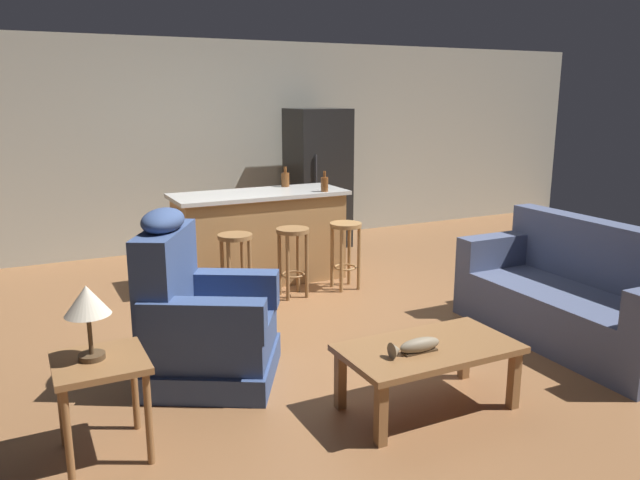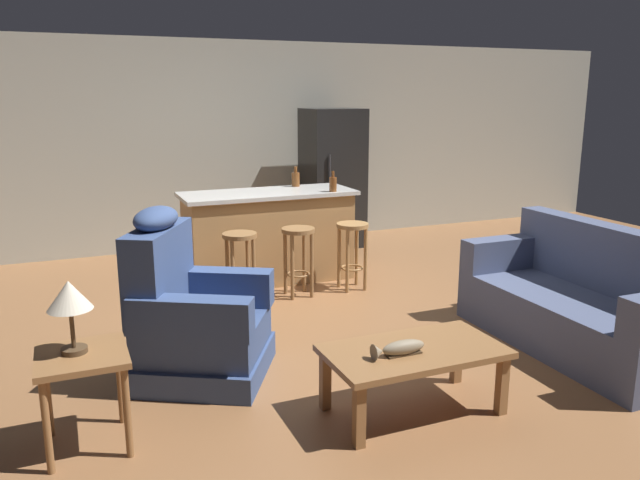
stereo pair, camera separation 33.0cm
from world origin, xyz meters
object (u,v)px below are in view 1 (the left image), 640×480
at_px(table_lamp, 87,304).
at_px(bar_stool_left, 236,256).
at_px(refrigerator, 318,178).
at_px(coffee_table, 428,354).
at_px(couch, 578,299).
at_px(fish_figurine, 415,346).
at_px(bar_stool_right, 346,243).
at_px(recliner_near_lamp, 200,321).
at_px(end_table, 101,376).
at_px(kitchen_island, 260,237).
at_px(bottle_short_amber, 324,184).
at_px(bar_stool_middle, 293,249).
at_px(bottle_tall_green, 285,179).

relative_size(table_lamp, bar_stool_left, 0.60).
relative_size(table_lamp, refrigerator, 0.23).
relative_size(coffee_table, couch, 0.58).
relative_size(fish_figurine, couch, 0.18).
xyz_separation_m(couch, bar_stool_left, (-2.17, 2.03, 0.13)).
bearing_deg(bar_stool_right, recliner_near_lamp, -143.97).
height_order(recliner_near_lamp, end_table, recliner_near_lamp).
distance_m(kitchen_island, bar_stool_left, 0.80).
xyz_separation_m(end_table, bottle_short_amber, (2.58, 2.43, 0.57)).
xyz_separation_m(couch, bar_stool_right, (-1.01, 2.03, 0.13)).
relative_size(fish_figurine, bar_stool_middle, 0.50).
height_order(table_lamp, kitchen_island, table_lamp).
bearing_deg(bar_stool_middle, refrigerator, 57.44).
bearing_deg(bar_stool_middle, bar_stool_right, 0.00).
distance_m(bar_stool_left, bar_stool_middle, 0.58).
bearing_deg(refrigerator, fish_figurine, -108.84).
bearing_deg(bar_stool_left, table_lamp, -126.31).
bearing_deg(bar_stool_middle, bar_stool_left, 180.00).
xyz_separation_m(recliner_near_lamp, bottle_tall_green, (1.61, 2.25, 0.61)).
relative_size(coffee_table, refrigerator, 0.62).
height_order(coffee_table, bottle_short_amber, bottle_short_amber).
height_order(coffee_table, recliner_near_lamp, recliner_near_lamp).
distance_m(recliner_near_lamp, bar_stool_right, 2.34).
relative_size(coffee_table, bar_stool_left, 1.62).
xyz_separation_m(bottle_tall_green, bottle_short_amber, (0.22, -0.50, -0.00)).
relative_size(end_table, bar_stool_middle, 0.82).
relative_size(kitchen_island, bottle_tall_green, 8.26).
bearing_deg(refrigerator, coffee_table, -107.34).
xyz_separation_m(table_lamp, kitchen_island, (1.99, 2.67, -0.39)).
xyz_separation_m(fish_figurine, bottle_short_amber, (0.83, 2.85, 0.57)).
xyz_separation_m(bar_stool_middle, refrigerator, (1.17, 1.83, 0.41)).
relative_size(recliner_near_lamp, bottle_tall_green, 5.50).
distance_m(bar_stool_middle, refrigerator, 2.21).
bearing_deg(bottle_short_amber, recliner_near_lamp, -136.50).
bearing_deg(refrigerator, recliner_near_lamp, -127.70).
distance_m(coffee_table, bar_stool_middle, 2.43).
distance_m(kitchen_island, refrigerator, 1.79).
bearing_deg(kitchen_island, couch, -57.61).
height_order(table_lamp, bottle_short_amber, bottle_short_amber).
distance_m(coffee_table, bottle_short_amber, 2.95).
bearing_deg(bar_stool_right, bottle_tall_green, 107.55).
height_order(bottle_tall_green, bottle_short_amber, bottle_tall_green).
relative_size(recliner_near_lamp, end_table, 2.14).
bearing_deg(bar_stool_middle, kitchen_island, 98.57).
distance_m(coffee_table, bar_stool_left, 2.46).
bearing_deg(coffee_table, bottle_short_amber, 76.14).
xyz_separation_m(fish_figurine, bar_stool_right, (0.88, 2.48, 0.01)).
bearing_deg(table_lamp, end_table, -34.34).
height_order(couch, table_lamp, table_lamp).
height_order(recliner_near_lamp, bottle_tall_green, recliner_near_lamp).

